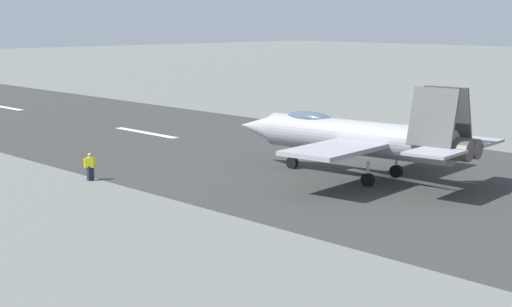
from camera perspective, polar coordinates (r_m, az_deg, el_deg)
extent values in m
plane|color=slate|center=(47.75, 9.48, -1.66)|extent=(400.00, 400.00, 0.00)
cube|color=#323432|center=(47.74, 9.48, -1.65)|extent=(240.00, 26.00, 0.02)
cube|color=white|center=(47.16, 10.44, -1.80)|extent=(8.00, 0.70, 0.00)
cube|color=white|center=(65.57, -7.94, 1.50)|extent=(8.00, 0.70, 0.00)
cube|color=white|center=(87.77, -17.71, 3.20)|extent=(8.00, 0.70, 0.00)
cylinder|color=#95959E|center=(46.69, 7.24, 1.14)|extent=(12.27, 3.64, 2.02)
cone|color=#95959E|center=(50.97, 0.12, 1.94)|extent=(3.00, 2.08, 1.72)
ellipsoid|color=#3F5160|center=(48.45, 3.83, 2.42)|extent=(3.72, 1.58, 1.10)
cylinder|color=#47423D|center=(43.28, 13.83, 0.26)|extent=(2.33, 1.39, 1.10)
cylinder|color=#47423D|center=(44.26, 14.44, 0.44)|extent=(2.33, 1.39, 1.10)
cube|color=#95959E|center=(42.92, 5.60, 0.28)|extent=(4.15, 6.20, 0.24)
cube|color=#95959E|center=(49.55, 10.61, 1.43)|extent=(4.15, 6.20, 0.24)
cube|color=#95959E|center=(41.61, 12.74, 0.07)|extent=(2.76, 3.10, 0.16)
cube|color=#95959E|center=(45.92, 15.42, 0.85)|extent=(2.76, 3.10, 0.16)
cube|color=#4E5150|center=(43.13, 12.60, 2.56)|extent=(2.70, 1.29, 3.14)
cube|color=#4E5150|center=(44.73, 13.64, 2.77)|extent=(2.70, 1.29, 3.14)
cylinder|color=silver|center=(49.54, 2.63, -0.30)|extent=(0.18, 0.18, 1.40)
cylinder|color=black|center=(49.60, 2.62, -0.66)|extent=(0.79, 0.40, 0.76)
cylinder|color=silver|center=(44.71, 8.06, -1.48)|extent=(0.18, 0.18, 1.40)
cylinder|color=black|center=(44.77, 8.05, -1.89)|extent=(0.79, 0.40, 0.76)
cylinder|color=silver|center=(47.43, 10.06, -0.89)|extent=(0.18, 0.18, 1.40)
cylinder|color=black|center=(47.49, 10.05, -1.27)|extent=(0.79, 0.40, 0.76)
cube|color=#1E2338|center=(46.96, -11.83, -1.39)|extent=(0.24, 0.36, 0.86)
cube|color=yellow|center=(46.85, -11.86, -0.63)|extent=(0.49, 0.52, 0.58)
sphere|color=tan|center=(46.77, -11.88, -0.10)|extent=(0.22, 0.22, 0.22)
cylinder|color=yellow|center=(46.88, -12.22, -0.68)|extent=(0.10, 0.10, 0.55)
cylinder|color=yellow|center=(46.82, -11.49, -0.67)|extent=(0.10, 0.10, 0.55)
cone|color=orange|center=(62.56, 9.05, 1.31)|extent=(0.44, 0.44, 0.55)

